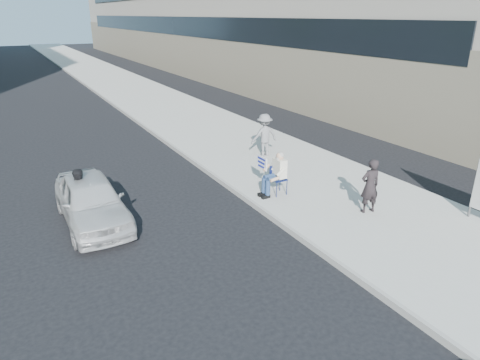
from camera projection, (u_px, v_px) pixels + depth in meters
ground at (252, 259)px, 9.66m from camera, size 160.00×160.00×0.00m
near_sidewalk at (149, 98)px, 27.73m from camera, size 5.00×120.00×0.15m
seated_protester at (275, 171)px, 12.47m from camera, size 0.83×1.11×1.31m
jogger at (264, 135)px, 15.92m from camera, size 1.07×0.67×1.59m
pedestrian_woman at (370, 186)px, 11.34m from camera, size 0.60×0.45×1.50m
white_sedan_near at (91, 200)px, 11.11m from camera, size 1.55×3.75×1.27m
motorcycle at (82, 197)px, 11.31m from camera, size 0.73×2.05×1.42m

